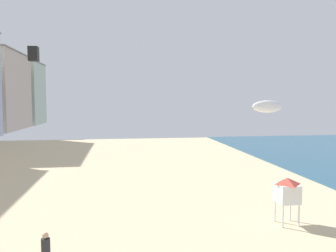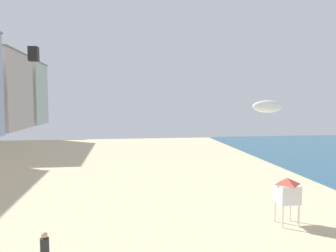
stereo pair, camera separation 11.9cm
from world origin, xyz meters
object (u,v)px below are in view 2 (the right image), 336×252
(lifeguard_stand, at_px, (287,191))
(kite_black_box, at_px, (34,54))
(kite_flyer, at_px, (45,250))
(kite_white_parafoil, at_px, (268,107))

(lifeguard_stand, distance_m, kite_black_box, 15.69)
(kite_black_box, bearing_deg, kite_flyer, -74.38)
(kite_black_box, bearing_deg, kite_white_parafoil, 1.09)
(kite_flyer, height_order, lifeguard_stand, lifeguard_stand)
(kite_flyer, xyz_separation_m, kite_white_parafoil, (11.97, 6.57, 5.42))
(kite_white_parafoil, xyz_separation_m, kite_black_box, (-13.73, -0.26, 2.91))
(kite_flyer, distance_m, kite_white_parafoil, 14.69)
(kite_white_parafoil, distance_m, kite_black_box, 14.04)
(lifeguard_stand, relative_size, kite_black_box, 3.22)
(kite_flyer, relative_size, kite_white_parafoil, 0.83)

